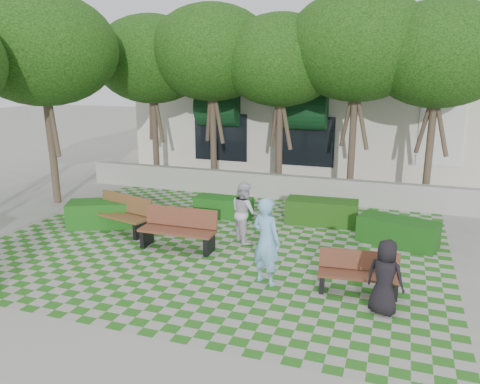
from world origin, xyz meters
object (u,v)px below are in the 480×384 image
at_px(bench_east, 358,274).
at_px(hedge_west, 106,214).
at_px(bench_west, 121,214).
at_px(hedge_east, 398,232).
at_px(person_dark, 385,277).
at_px(bench_mid, 178,230).
at_px(person_white, 244,212).
at_px(hedge_midleft, 224,207).
at_px(person_blue, 266,241).
at_px(hedge_midright, 322,212).

xyz_separation_m(bench_east, hedge_west, (-7.69, 2.01, -0.03)).
xyz_separation_m(bench_west, hedge_east, (7.71, 1.53, -0.15)).
distance_m(hedge_east, hedge_west, 8.51).
bearing_deg(bench_east, person_dark, -59.18).
xyz_separation_m(bench_mid, person_white, (1.48, 1.07, 0.33)).
xyz_separation_m(hedge_midleft, person_blue, (2.68, -4.29, 0.67)).
xyz_separation_m(hedge_midright, person_dark, (2.08, -5.15, 0.37)).
bearing_deg(bench_east, bench_mid, 161.54).
bearing_deg(person_white, bench_west, 52.17).
bearing_deg(bench_west, hedge_east, 26.19).
distance_m(bench_west, hedge_west, 0.76).
bearing_deg(hedge_midleft, bench_mid, -92.03).
distance_m(bench_east, hedge_midright, 4.67).
bearing_deg(bench_west, bench_mid, -2.46).
xyz_separation_m(bench_east, bench_mid, (-4.77, 1.06, 0.09)).
bearing_deg(person_blue, bench_west, 1.59).
bearing_deg(person_blue, bench_mid, -1.46).
xyz_separation_m(person_blue, person_white, (-1.30, 2.33, -0.15)).
bearing_deg(hedge_east, bench_west, -168.77).
xyz_separation_m(bench_mid, hedge_east, (5.50, 2.23, -0.16)).
distance_m(bench_east, hedge_east, 3.37).
xyz_separation_m(hedge_west, person_dark, (8.24, -2.75, 0.36)).
bearing_deg(person_blue, hedge_west, 1.72).
relative_size(bench_east, hedge_west, 0.77).
relative_size(bench_east, person_blue, 0.88).
relative_size(bench_east, bench_mid, 0.84).
distance_m(hedge_midright, hedge_west, 6.60).
relative_size(bench_mid, person_white, 1.22).
distance_m(bench_west, hedge_midleft, 3.30).
height_order(hedge_midleft, person_blue, person_blue).
bearing_deg(person_white, person_blue, 165.56).
bearing_deg(hedge_midleft, bench_east, -41.24).
distance_m(bench_mid, hedge_east, 5.94).
bearing_deg(bench_west, person_dark, -3.35).
distance_m(hedge_east, person_white, 4.21).
distance_m(bench_mid, person_dark, 5.62).
relative_size(bench_west, person_blue, 1.09).
bearing_deg(person_dark, hedge_east, -74.50).
height_order(bench_west, person_blue, person_blue).
bearing_deg(person_blue, hedge_east, -104.85).
distance_m(bench_east, hedge_midleft, 6.20).
distance_m(bench_east, bench_mid, 4.89).
distance_m(hedge_east, person_dark, 4.05).
height_order(bench_east, person_white, person_white).
relative_size(bench_east, hedge_midright, 0.80).
bearing_deg(bench_west, person_blue, -6.47).
bearing_deg(hedge_east, hedge_midleft, 171.55).
bearing_deg(hedge_midright, person_dark, -67.96).
relative_size(bench_west, hedge_midright, 0.99).
xyz_separation_m(bench_east, person_blue, (-1.98, -0.21, 0.56)).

